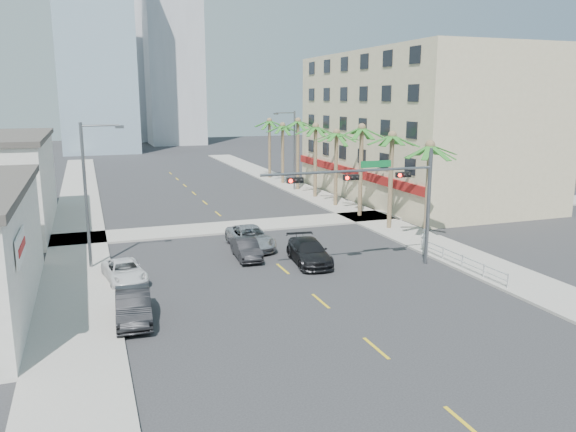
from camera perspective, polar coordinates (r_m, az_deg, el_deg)
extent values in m
plane|color=#262628|center=(26.32, 6.81, -11.45)|extent=(260.00, 260.00, 0.00)
cube|color=gray|center=(48.59, 8.97, -0.52)|extent=(4.00, 120.00, 0.15)
cube|color=gray|center=(42.81, -20.54, -2.83)|extent=(4.00, 120.00, 0.15)
cube|color=gray|center=(46.08, -5.47, -1.11)|extent=(80.00, 4.00, 0.15)
cube|color=#C2B289|center=(61.27, 12.98, 8.88)|extent=(15.00, 28.00, 15.00)
cube|color=maroon|center=(57.93, 6.41, 4.48)|extent=(0.30, 28.00, 0.80)
cube|color=#99B2C6|center=(117.37, -19.15, 17.92)|extent=(14.00, 14.00, 48.00)
cube|color=#ADADB2|center=(134.49, -11.75, 20.04)|extent=(12.00, 12.00, 60.00)
cube|color=#ADADB2|center=(147.14, -17.27, 15.51)|extent=(16.00, 16.00, 42.00)
cylinder|color=slate|center=(36.31, 14.05, 0.75)|extent=(0.24, 0.24, 7.20)
cylinder|color=slate|center=(33.17, 6.32, 4.56)|extent=(11.00, 0.16, 0.16)
cube|color=#0C662D|center=(33.91, 8.93, 5.24)|extent=(2.00, 0.05, 0.40)
cube|color=black|center=(34.76, 11.63, 4.14)|extent=(0.95, 0.28, 0.32)
sphere|color=#FF0C05|center=(34.46, 11.31, 4.08)|extent=(0.22, 0.22, 0.22)
cube|color=black|center=(33.08, 6.42, 3.92)|extent=(0.95, 0.28, 0.32)
sphere|color=#FF0C05|center=(32.80, 6.05, 3.86)|extent=(0.22, 0.22, 0.22)
cube|color=black|center=(31.71, 0.72, 3.65)|extent=(0.95, 0.28, 0.32)
sphere|color=#FF0C05|center=(31.45, 0.28, 3.58)|extent=(0.22, 0.22, 0.22)
cylinder|color=brown|center=(41.01, 13.99, 2.00)|extent=(0.36, 0.36, 7.20)
cylinder|color=brown|center=(45.33, 10.37, 3.31)|extent=(0.36, 0.36, 7.56)
cylinder|color=brown|center=(49.83, 7.39, 4.37)|extent=(0.36, 0.36, 7.92)
cylinder|color=brown|center=(54.51, 4.89, 4.69)|extent=(0.36, 0.36, 7.20)
cylinder|color=brown|center=(59.22, 2.79, 5.46)|extent=(0.36, 0.36, 7.56)
cylinder|color=brown|center=(64.01, 0.99, 6.12)|extent=(0.36, 0.36, 7.92)
cylinder|color=brown|center=(68.90, -0.55, 6.23)|extent=(0.36, 0.36, 7.20)
cylinder|color=brown|center=(73.80, -1.89, 6.74)|extent=(0.36, 0.36, 7.56)
cylinder|color=slate|center=(36.02, -19.84, 1.76)|extent=(0.20, 0.20, 9.00)
cylinder|color=slate|center=(35.58, -18.54, 8.72)|extent=(2.20, 0.12, 0.12)
cube|color=slate|center=(35.63, -16.75, 8.67)|extent=(0.50, 0.25, 0.18)
cylinder|color=slate|center=(63.81, 0.66, 6.59)|extent=(0.20, 0.20, 9.00)
cylinder|color=slate|center=(63.19, -0.28, 10.44)|extent=(2.20, 0.12, 0.12)
cube|color=slate|center=(62.83, -1.24, 10.34)|extent=(0.50, 0.25, 0.18)
cylinder|color=silver|center=(36.18, 17.29, -4.45)|extent=(0.08, 8.00, 0.08)
cylinder|color=silver|center=(36.09, 17.32, -3.92)|extent=(0.08, 8.00, 0.08)
cylinder|color=silver|center=(33.25, 21.42, -6.27)|extent=(0.08, 0.08, 1.00)
cylinder|color=silver|center=(34.70, 19.26, -5.37)|extent=(0.08, 0.08, 1.00)
cylinder|color=silver|center=(36.19, 17.28, -4.53)|extent=(0.08, 0.08, 1.00)
cylinder|color=silver|center=(37.74, 15.46, -3.75)|extent=(0.08, 0.08, 1.00)
cylinder|color=silver|center=(39.32, 13.80, -3.03)|extent=(0.08, 0.08, 1.00)
imported|color=black|center=(27.86, -15.44, -8.81)|extent=(1.85, 4.65, 1.51)
imported|color=white|center=(33.81, -16.29, -5.42)|extent=(2.59, 4.63, 1.22)
imported|color=black|center=(37.10, -4.25, -3.35)|extent=(1.63, 4.11, 1.33)
imported|color=#B0B1B5|center=(39.63, -3.85, -2.20)|extent=(2.58, 5.53, 1.53)
imported|color=black|center=(36.01, 2.14, -3.65)|extent=(2.66, 5.39, 1.51)
imported|color=white|center=(39.39, 13.65, -2.35)|extent=(0.66, 0.53, 1.57)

